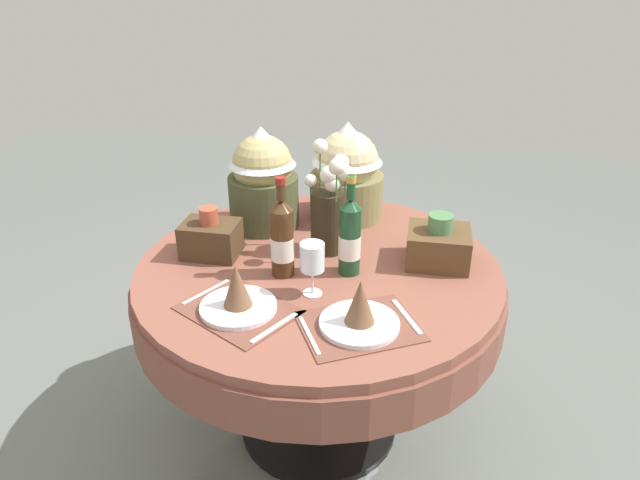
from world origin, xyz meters
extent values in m
plane|color=slate|center=(0.00, 0.00, 0.00)|extent=(8.00, 8.00, 0.00)
cylinder|color=brown|center=(0.00, 0.00, 0.75)|extent=(1.30, 1.30, 0.04)
cylinder|color=brown|center=(0.00, 0.00, 0.65)|extent=(1.32, 1.32, 0.15)
cylinder|color=black|center=(0.00, 0.00, 0.38)|extent=(0.12, 0.12, 0.70)
cylinder|color=black|center=(0.00, 0.00, 0.01)|extent=(0.64, 0.64, 0.03)
cube|color=brown|center=(-0.19, -0.34, 0.77)|extent=(0.42, 0.39, 0.00)
cylinder|color=white|center=(-0.19, -0.34, 0.78)|extent=(0.24, 0.24, 0.02)
cone|color=brown|center=(-0.19, -0.34, 0.86)|extent=(0.09, 0.09, 0.14)
cube|color=silver|center=(-0.32, -0.26, 0.77)|extent=(0.10, 0.17, 0.00)
cube|color=silver|center=(-0.05, -0.41, 0.77)|extent=(0.11, 0.17, 0.00)
cube|color=brown|center=(0.19, -0.36, 0.77)|extent=(0.42, 0.39, 0.00)
cylinder|color=white|center=(0.19, -0.36, 0.78)|extent=(0.24, 0.24, 0.02)
cone|color=brown|center=(0.19, -0.36, 0.86)|extent=(0.09, 0.09, 0.14)
cube|color=silver|center=(0.05, -0.43, 0.77)|extent=(0.10, 0.17, 0.00)
cube|color=silver|center=(0.33, -0.28, 0.77)|extent=(0.10, 0.17, 0.00)
cylinder|color=#332819|center=(0.01, 0.11, 0.88)|extent=(0.12, 0.12, 0.23)
sphere|color=silver|center=(0.06, 0.03, 1.13)|extent=(0.06, 0.06, 0.06)
cylinder|color=#4C7038|center=(0.06, 0.03, 1.05)|extent=(0.01, 0.01, 0.11)
sphere|color=silver|center=(-0.04, 0.08, 1.05)|extent=(0.04, 0.04, 0.04)
cylinder|color=#4C7038|center=(-0.04, 0.08, 1.02)|extent=(0.01, 0.01, 0.04)
sphere|color=silver|center=(-0.02, 0.16, 1.15)|extent=(0.05, 0.05, 0.05)
cylinder|color=#4C7038|center=(-0.02, 0.16, 1.07)|extent=(0.01, 0.01, 0.14)
sphere|color=silver|center=(0.03, 0.09, 1.04)|extent=(0.06, 0.06, 0.06)
cylinder|color=#4C7038|center=(0.03, 0.09, 1.01)|extent=(0.01, 0.01, 0.03)
sphere|color=silver|center=(0.05, 0.14, 1.10)|extent=(0.06, 0.06, 0.06)
cylinder|color=#4C7038|center=(0.05, 0.14, 1.04)|extent=(0.01, 0.01, 0.08)
sphere|color=silver|center=(0.02, 0.09, 1.07)|extent=(0.07, 0.07, 0.07)
cylinder|color=#4C7038|center=(0.02, 0.09, 1.02)|extent=(0.01, 0.01, 0.05)
sphere|color=silver|center=(0.08, 0.11, 1.08)|extent=(0.06, 0.06, 0.06)
cylinder|color=#4C7038|center=(0.08, 0.11, 1.03)|extent=(0.01, 0.01, 0.06)
cylinder|color=#194223|center=(0.12, -0.04, 0.89)|extent=(0.07, 0.07, 0.24)
cylinder|color=silver|center=(0.12, -0.04, 0.87)|extent=(0.08, 0.08, 0.08)
cone|color=#194223|center=(0.12, -0.04, 1.03)|extent=(0.07, 0.07, 0.03)
cylinder|color=#194223|center=(0.12, -0.04, 1.08)|extent=(0.03, 0.03, 0.08)
cylinder|color=#B29933|center=(0.12, -0.04, 1.11)|extent=(0.03, 0.03, 0.02)
cylinder|color=#422814|center=(-0.11, -0.09, 0.89)|extent=(0.08, 0.08, 0.24)
cylinder|color=silver|center=(-0.11, -0.09, 0.87)|extent=(0.08, 0.08, 0.08)
cone|color=#422814|center=(-0.11, -0.09, 1.03)|extent=(0.08, 0.08, 0.04)
cylinder|color=#422814|center=(-0.11, -0.09, 1.08)|extent=(0.03, 0.03, 0.08)
cylinder|color=maroon|center=(-0.11, -0.09, 1.11)|extent=(0.03, 0.03, 0.02)
cylinder|color=silver|center=(0.02, -0.20, 0.77)|extent=(0.06, 0.06, 0.00)
cylinder|color=silver|center=(0.02, -0.20, 0.81)|extent=(0.01, 0.01, 0.09)
cylinder|color=silver|center=(0.02, -0.20, 0.90)|extent=(0.08, 0.08, 0.09)
cylinder|color=#474C2D|center=(-0.28, 0.29, 0.87)|extent=(0.28, 0.28, 0.21)
sphere|color=tan|center=(-0.28, 0.29, 1.03)|extent=(0.24, 0.24, 0.24)
cone|color=silver|center=(-0.28, 0.29, 1.10)|extent=(0.26, 0.26, 0.15)
cylinder|color=olive|center=(0.04, 0.44, 0.86)|extent=(0.30, 0.30, 0.18)
sphere|color=#C6B784|center=(0.04, 0.44, 1.00)|extent=(0.26, 0.26, 0.26)
cone|color=silver|center=(0.04, 0.44, 1.09)|extent=(0.29, 0.29, 0.17)
cube|color=#47331E|center=(-0.40, 0.00, 0.83)|extent=(0.20, 0.15, 0.13)
cylinder|color=#B24C33|center=(-0.40, 0.00, 0.92)|extent=(0.07, 0.07, 0.06)
cube|color=brown|center=(0.42, 0.09, 0.83)|extent=(0.22, 0.19, 0.13)
cylinder|color=#4C7F4C|center=(0.42, 0.09, 0.92)|extent=(0.09, 0.09, 0.06)
camera|label=1|loc=(0.33, -1.74, 1.75)|focal=31.72mm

